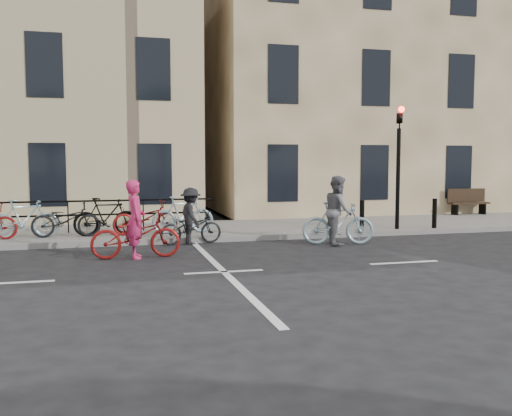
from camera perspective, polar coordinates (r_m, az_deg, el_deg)
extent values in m
plane|color=black|center=(11.47, -3.23, -6.42)|extent=(120.00, 120.00, 0.00)
cube|color=slate|center=(17.25, -20.53, -2.63)|extent=(46.00, 4.00, 0.15)
cube|color=#97825B|center=(26.80, 10.47, 13.25)|extent=(14.00, 10.00, 12.00)
cylinder|color=black|center=(17.54, 14.01, 2.83)|extent=(0.12, 0.12, 3.00)
imported|color=black|center=(17.58, 14.15, 9.19)|extent=(0.15, 0.18, 0.90)
sphere|color=#FF0C05|center=(17.49, 14.35, 9.54)|extent=(0.18, 0.18, 0.18)
cylinder|color=black|center=(16.98, 10.55, -0.72)|extent=(0.14, 0.14, 0.90)
cylinder|color=black|center=(18.13, 17.42, -0.51)|extent=(0.14, 0.14, 0.90)
cube|color=black|center=(22.63, 19.25, -0.14)|extent=(0.06, 0.38, 0.40)
cube|color=black|center=(23.32, 21.70, -0.07)|extent=(0.06, 0.38, 0.40)
cube|color=black|center=(22.95, 20.51, 0.46)|extent=(1.60, 0.40, 0.06)
cube|color=black|center=(23.08, 20.28, 1.22)|extent=(1.60, 0.06, 0.50)
cube|color=black|center=(17.07, -20.03, -0.83)|extent=(9.35, 0.04, 0.95)
imported|color=#89A7B3|center=(16.23, -22.17, -1.01)|extent=(1.75, 0.49, 1.05)
imported|color=black|center=(16.13, -18.47, -1.11)|extent=(1.80, 0.63, 0.95)
imported|color=black|center=(16.09, -14.74, -0.85)|extent=(1.75, 0.49, 1.05)
imported|color=maroon|center=(16.13, -11.00, -0.95)|extent=(1.80, 0.63, 0.95)
imported|color=#89A7B3|center=(16.23, -7.31, -0.68)|extent=(1.75, 0.49, 1.05)
imported|color=maroon|center=(13.23, -11.93, -2.68)|extent=(2.00, 0.70, 1.05)
imported|color=#C3225A|center=(13.18, -11.96, -1.10)|extent=(0.43, 0.65, 1.78)
imported|color=#89A7B3|center=(15.13, 8.21, -1.52)|extent=(1.95, 0.98, 1.13)
imported|color=slate|center=(15.10, 8.22, -0.22)|extent=(0.89, 1.03, 1.82)
imported|color=black|center=(15.18, -6.53, -1.94)|extent=(1.76, 0.88, 0.88)
imported|color=black|center=(15.15, -6.54, -0.79)|extent=(0.72, 1.05, 1.50)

